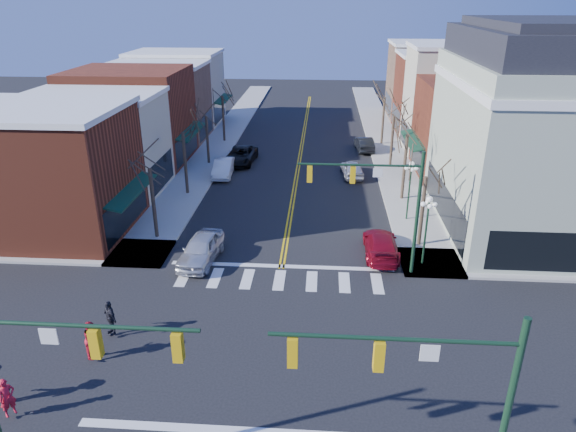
% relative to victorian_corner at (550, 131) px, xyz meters
% --- Properties ---
extents(ground, '(160.00, 160.00, 0.00)m').
position_rel_victorian_corner_xyz_m(ground, '(-16.50, -14.50, -6.66)').
color(ground, black).
rests_on(ground, ground).
extents(sidewalk_left, '(3.50, 70.00, 0.15)m').
position_rel_victorian_corner_xyz_m(sidewalk_left, '(-25.25, 5.50, -6.58)').
color(sidewalk_left, '#9E9B93').
rests_on(sidewalk_left, ground).
extents(sidewalk_right, '(3.50, 70.00, 0.15)m').
position_rel_victorian_corner_xyz_m(sidewalk_right, '(-7.75, 5.50, -6.58)').
color(sidewalk_right, '#9E9B93').
rests_on(sidewalk_right, ground).
extents(bldg_left_brick_a, '(10.00, 8.50, 8.00)m').
position_rel_victorian_corner_xyz_m(bldg_left_brick_a, '(-32.00, -2.75, -2.66)').
color(bldg_left_brick_a, maroon).
rests_on(bldg_left_brick_a, ground).
extents(bldg_left_stucco_a, '(10.00, 7.00, 7.50)m').
position_rel_victorian_corner_xyz_m(bldg_left_stucco_a, '(-32.00, 5.00, -2.91)').
color(bldg_left_stucco_a, '#BFB89D').
rests_on(bldg_left_stucco_a, ground).
extents(bldg_left_brick_b, '(10.00, 9.00, 8.50)m').
position_rel_victorian_corner_xyz_m(bldg_left_brick_b, '(-32.00, 13.00, -2.41)').
color(bldg_left_brick_b, maroon).
rests_on(bldg_left_brick_b, ground).
extents(bldg_left_tan, '(10.00, 7.50, 7.80)m').
position_rel_victorian_corner_xyz_m(bldg_left_tan, '(-32.00, 21.25, -2.76)').
color(bldg_left_tan, '#8B664C').
rests_on(bldg_left_tan, ground).
extents(bldg_left_stucco_b, '(10.00, 8.00, 8.20)m').
position_rel_victorian_corner_xyz_m(bldg_left_stucco_b, '(-32.00, 29.00, -2.56)').
color(bldg_left_stucco_b, '#BFB89D').
rests_on(bldg_left_stucco_b, ground).
extents(bldg_right_brick_a, '(10.00, 8.50, 8.00)m').
position_rel_victorian_corner_xyz_m(bldg_right_brick_a, '(-1.00, 11.25, -2.66)').
color(bldg_right_brick_a, maroon).
rests_on(bldg_right_brick_a, ground).
extents(bldg_right_stucco, '(10.00, 7.00, 10.00)m').
position_rel_victorian_corner_xyz_m(bldg_right_stucco, '(-1.00, 19.00, -1.66)').
color(bldg_right_stucco, '#BFB89D').
rests_on(bldg_right_stucco, ground).
extents(bldg_right_brick_b, '(10.00, 8.00, 8.50)m').
position_rel_victorian_corner_xyz_m(bldg_right_brick_b, '(-1.00, 26.50, -2.41)').
color(bldg_right_brick_b, maroon).
rests_on(bldg_right_brick_b, ground).
extents(bldg_right_tan, '(10.00, 8.00, 9.00)m').
position_rel_victorian_corner_xyz_m(bldg_right_tan, '(-1.00, 34.50, -2.16)').
color(bldg_right_tan, '#8B664C').
rests_on(bldg_right_tan, ground).
extents(victorian_corner, '(12.25, 14.25, 13.30)m').
position_rel_victorian_corner_xyz_m(victorian_corner, '(0.00, 0.00, 0.00)').
color(victorian_corner, '#A0AA93').
rests_on(victorian_corner, ground).
extents(traffic_mast_near_left, '(6.60, 0.28, 7.20)m').
position_rel_victorian_corner_xyz_m(traffic_mast_near_left, '(-22.05, -21.90, -1.95)').
color(traffic_mast_near_left, '#14331E').
rests_on(traffic_mast_near_left, ground).
extents(traffic_mast_near_right, '(6.60, 0.28, 7.20)m').
position_rel_victorian_corner_xyz_m(traffic_mast_near_right, '(-10.95, -21.90, -1.95)').
color(traffic_mast_near_right, '#14331E').
rests_on(traffic_mast_near_right, ground).
extents(traffic_mast_far_right, '(6.60, 0.28, 7.20)m').
position_rel_victorian_corner_xyz_m(traffic_mast_far_right, '(-10.95, -7.10, -1.95)').
color(traffic_mast_far_right, '#14331E').
rests_on(traffic_mast_far_right, ground).
extents(lamppost_corner, '(0.36, 0.36, 4.33)m').
position_rel_victorian_corner_xyz_m(lamppost_corner, '(-8.30, -6.00, -3.70)').
color(lamppost_corner, '#14331E').
rests_on(lamppost_corner, ground).
extents(lamppost_midblock, '(0.36, 0.36, 4.33)m').
position_rel_victorian_corner_xyz_m(lamppost_midblock, '(-8.30, 0.50, -3.70)').
color(lamppost_midblock, '#14331E').
rests_on(lamppost_midblock, ground).
extents(tree_left_a, '(0.24, 0.24, 4.76)m').
position_rel_victorian_corner_xyz_m(tree_left_a, '(-24.90, -3.50, -4.28)').
color(tree_left_a, '#382B21').
rests_on(tree_left_a, ground).
extents(tree_left_b, '(0.24, 0.24, 5.04)m').
position_rel_victorian_corner_xyz_m(tree_left_b, '(-24.90, 4.50, -4.14)').
color(tree_left_b, '#382B21').
rests_on(tree_left_b, ground).
extents(tree_left_c, '(0.24, 0.24, 4.55)m').
position_rel_victorian_corner_xyz_m(tree_left_c, '(-24.90, 12.50, -4.38)').
color(tree_left_c, '#382B21').
rests_on(tree_left_c, ground).
extents(tree_left_d, '(0.24, 0.24, 4.90)m').
position_rel_victorian_corner_xyz_m(tree_left_d, '(-24.90, 20.50, -4.21)').
color(tree_left_d, '#382B21').
rests_on(tree_left_d, ground).
extents(tree_right_a, '(0.24, 0.24, 4.62)m').
position_rel_victorian_corner_xyz_m(tree_right_a, '(-8.10, -3.50, -4.35)').
color(tree_right_a, '#382B21').
rests_on(tree_right_a, ground).
extents(tree_right_b, '(0.24, 0.24, 5.18)m').
position_rel_victorian_corner_xyz_m(tree_right_b, '(-8.10, 4.50, -4.07)').
color(tree_right_b, '#382B21').
rests_on(tree_right_b, ground).
extents(tree_right_c, '(0.24, 0.24, 4.83)m').
position_rel_victorian_corner_xyz_m(tree_right_c, '(-8.10, 12.50, -4.24)').
color(tree_right_c, '#382B21').
rests_on(tree_right_c, ground).
extents(tree_right_d, '(0.24, 0.24, 4.97)m').
position_rel_victorian_corner_xyz_m(tree_right_d, '(-8.10, 20.50, -4.17)').
color(tree_right_d, '#382B21').
rests_on(tree_right_d, ground).
extents(car_left_near, '(2.38, 4.83, 1.58)m').
position_rel_victorian_corner_xyz_m(car_left_near, '(-21.30, -6.38, -5.87)').
color(car_left_near, silver).
rests_on(car_left_near, ground).
extents(car_left_mid, '(1.76, 4.49, 1.46)m').
position_rel_victorian_corner_xyz_m(car_left_mid, '(-22.90, 9.25, -5.93)').
color(car_left_mid, white).
rests_on(car_left_mid, ground).
extents(car_left_far, '(2.83, 5.53, 1.49)m').
position_rel_victorian_corner_xyz_m(car_left_far, '(-21.94, 13.02, -5.91)').
color(car_left_far, black).
rests_on(car_left_far, ground).
extents(car_right_near, '(1.98, 4.83, 1.40)m').
position_rel_victorian_corner_xyz_m(car_right_near, '(-10.62, -4.87, -5.96)').
color(car_right_near, maroon).
rests_on(car_right_near, ground).
extents(car_right_mid, '(2.10, 4.30, 1.41)m').
position_rel_victorian_corner_xyz_m(car_right_mid, '(-11.70, 9.85, -5.95)').
color(car_right_mid, silver).
rests_on(car_right_mid, ground).
extents(car_right_far, '(1.94, 4.42, 1.41)m').
position_rel_victorian_corner_xyz_m(car_right_far, '(-10.10, 18.08, -5.95)').
color(car_right_far, black).
rests_on(car_right_far, ground).
extents(pedestrian_red_a, '(0.66, 0.69, 1.59)m').
position_rel_victorian_corner_xyz_m(pedestrian_red_a, '(-25.64, -19.03, -5.71)').
color(pedestrian_red_a, red).
rests_on(pedestrian_red_a, sidewalk_left).
extents(pedestrian_red_b, '(0.75, 0.91, 1.72)m').
position_rel_victorian_corner_xyz_m(pedestrian_red_b, '(-23.95, -15.48, -5.65)').
color(pedestrian_red_b, '#A91224').
rests_on(pedestrian_red_b, sidewalk_left).
extents(pedestrian_dark_a, '(1.03, 0.99, 1.73)m').
position_rel_victorian_corner_xyz_m(pedestrian_dark_a, '(-23.80, -13.88, -5.64)').
color(pedestrian_dark_a, black).
rests_on(pedestrian_dark_a, sidewalk_left).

